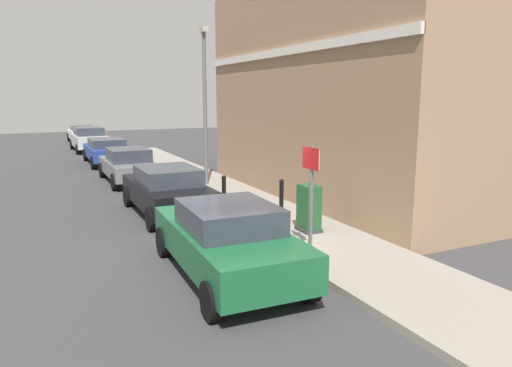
{
  "coord_description": "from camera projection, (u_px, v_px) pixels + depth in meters",
  "views": [
    {
      "loc": [
        -3.98,
        -9.33,
        3.42
      ],
      "look_at": [
        1.17,
        1.48,
        1.2
      ],
      "focal_mm": 33.09,
      "sensor_mm": 36.0,
      "label": 1
    }
  ],
  "objects": [
    {
      "name": "car_silver",
      "position": [
        89.0,
        139.0,
        29.62
      ],
      "size": [
        2.05,
        4.32,
        1.51
      ],
      "rotation": [
        0.0,
        0.0,
        1.6
      ],
      "color": "#B7B7BC",
      "rests_on": "ground"
    },
    {
      "name": "ground",
      "position": [
        237.0,
        251.0,
        10.58
      ],
      "size": [
        80.0,
        80.0,
        0.0
      ],
      "primitive_type": "plane",
      "color": "#38383A"
    },
    {
      "name": "street_sign",
      "position": [
        311.0,
        185.0,
        9.51
      ],
      "size": [
        0.08,
        0.6,
        2.3
      ],
      "color": "#59595B",
      "rests_on": "sidewalk"
    },
    {
      "name": "lamppost",
      "position": [
        205.0,
        99.0,
        17.29
      ],
      "size": [
        0.2,
        0.44,
        5.72
      ],
      "color": "#59595B",
      "rests_on": "sidewalk"
    },
    {
      "name": "car_green",
      "position": [
        227.0,
        239.0,
        8.96
      ],
      "size": [
        2.04,
        4.42,
        1.45
      ],
      "rotation": [
        0.0,
        0.0,
        1.54
      ],
      "color": "#195933",
      "rests_on": "ground"
    },
    {
      "name": "corner_building",
      "position": [
        376.0,
        91.0,
        16.22
      ],
      "size": [
        7.45,
        11.64,
        7.22
      ],
      "color": "#937256",
      "rests_on": "ground"
    },
    {
      "name": "car_white",
      "position": [
        82.0,
        133.0,
        35.06
      ],
      "size": [
        1.87,
        4.06,
        1.29
      ],
      "rotation": [
        0.0,
        0.0,
        1.59
      ],
      "color": "silver",
      "rests_on": "ground"
    },
    {
      "name": "sidewalk",
      "position": [
        221.0,
        192.0,
        16.71
      ],
      "size": [
        2.53,
        30.0,
        0.15
      ],
      "primitive_type": "cube",
      "color": "gray",
      "rests_on": "ground"
    },
    {
      "name": "car_grey",
      "position": [
        128.0,
        165.0,
        18.91
      ],
      "size": [
        1.85,
        4.25,
        1.38
      ],
      "rotation": [
        0.0,
        0.0,
        1.58
      ],
      "color": "slate",
      "rests_on": "ground"
    },
    {
      "name": "car_blue",
      "position": [
        107.0,
        150.0,
        23.99
      ],
      "size": [
        1.94,
        4.37,
        1.31
      ],
      "rotation": [
        0.0,
        0.0,
        1.57
      ],
      "color": "navy",
      "rests_on": "ground"
    },
    {
      "name": "car_black",
      "position": [
        167.0,
        190.0,
        13.7
      ],
      "size": [
        1.93,
        4.19,
        1.41
      ],
      "rotation": [
        0.0,
        0.0,
        1.58
      ],
      "color": "black",
      "rests_on": "ground"
    },
    {
      "name": "bollard_far_kerb",
      "position": [
        224.0,
        192.0,
        13.6
      ],
      "size": [
        0.14,
        0.14,
        1.04
      ],
      "color": "black",
      "rests_on": "sidewalk"
    },
    {
      "name": "utility_cabinet",
      "position": [
        309.0,
        210.0,
        11.53
      ],
      "size": [
        0.46,
        0.61,
        1.15
      ],
      "color": "#1E4C28",
      "rests_on": "sidewalk"
    },
    {
      "name": "bollard_near_cabinet",
      "position": [
        281.0,
        196.0,
        12.98
      ],
      "size": [
        0.14,
        0.14,
        1.04
      ],
      "color": "black",
      "rests_on": "sidewalk"
    }
  ]
}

